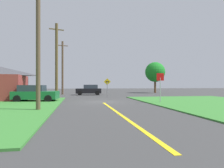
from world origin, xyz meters
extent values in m
plane|color=#3C3C3C|center=(0.00, 0.00, 0.00)|extent=(120.00, 120.00, 0.00)
cube|color=#377F31|center=(9.83, -4.00, 0.04)|extent=(12.00, 20.00, 0.08)
cube|color=yellow|center=(0.00, -8.00, 0.01)|extent=(0.20, 14.00, 0.01)
cylinder|color=#9EA0A8|center=(5.07, -1.96, 1.15)|extent=(0.07, 0.07, 2.30)
cube|color=red|center=(5.07, -1.96, 2.37)|extent=(0.68, 0.04, 0.68)
cube|color=black|center=(-0.62, 12.98, 0.64)|extent=(4.05, 2.02, 0.76)
cube|color=#2D3842|center=(-0.29, 12.96, 1.32)|extent=(2.26, 1.70, 0.60)
cylinder|color=black|center=(-2.01, 12.18, 0.34)|extent=(0.69, 0.26, 0.68)
cylinder|color=black|center=(-1.91, 13.94, 0.34)|extent=(0.69, 0.26, 0.68)
cylinder|color=black|center=(0.67, 12.02, 0.34)|extent=(0.69, 0.26, 0.68)
cylinder|color=black|center=(0.77, 13.78, 0.34)|extent=(0.69, 0.26, 0.68)
cube|color=#196B33|center=(-6.38, 1.45, 0.64)|extent=(4.39, 2.43, 0.76)
cube|color=#2D3842|center=(-6.73, 1.49, 1.32)|extent=(2.49, 1.98, 0.60)
cylinder|color=black|center=(-4.85, 2.22, 0.34)|extent=(0.70, 0.30, 0.68)
cylinder|color=black|center=(-5.08, 0.33, 0.34)|extent=(0.70, 0.30, 0.68)
cylinder|color=black|center=(-7.68, 2.56, 0.34)|extent=(0.70, 0.30, 0.68)
cylinder|color=black|center=(-7.91, 0.67, 0.34)|extent=(0.70, 0.30, 0.68)
cylinder|color=brown|center=(-4.87, -5.80, 4.13)|extent=(0.28, 0.28, 8.27)
cylinder|color=brown|center=(-4.93, 6.73, 4.64)|extent=(0.35, 0.35, 9.28)
cube|color=brown|center=(-4.93, 6.73, 8.53)|extent=(1.76, 0.63, 0.12)
cylinder|color=brown|center=(-4.79, 15.25, 4.41)|extent=(0.32, 0.32, 8.82)
cube|color=brown|center=(-4.79, 15.25, 8.11)|extent=(1.76, 0.65, 0.12)
cylinder|color=slate|center=(1.48, 6.82, 1.01)|extent=(0.08, 0.08, 2.03)
cube|color=yellow|center=(1.48, 6.82, 2.03)|extent=(0.90, 0.18, 0.91)
cube|color=black|center=(1.48, 6.82, 2.03)|extent=(0.45, 0.11, 0.10)
cylinder|color=brown|center=(12.55, 18.24, 1.26)|extent=(0.39, 0.39, 2.53)
sphere|color=#197B20|center=(12.55, 18.24, 4.07)|extent=(3.86, 3.86, 3.86)
camera|label=1|loc=(-2.39, -19.56, 1.71)|focal=32.84mm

